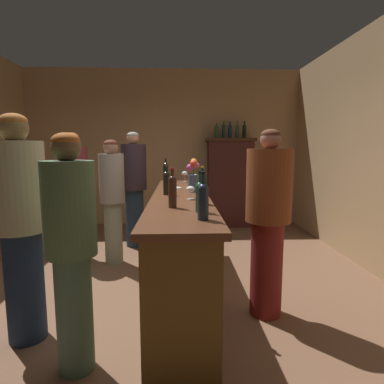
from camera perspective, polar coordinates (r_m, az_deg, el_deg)
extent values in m
plane|color=brown|center=(3.53, -7.13, -17.21)|extent=(8.03, 8.03, 0.00)
cube|color=tan|center=(6.35, -4.97, 7.74)|extent=(5.31, 0.12, 2.97)
cube|color=brown|center=(3.36, -2.05, -9.61)|extent=(0.49, 2.84, 0.97)
cube|color=brown|center=(3.24, -2.09, -0.98)|extent=(0.56, 2.96, 0.05)
cube|color=#391917|center=(6.15, 6.72, 1.65)|extent=(0.83, 0.36, 1.67)
cube|color=#362011|center=(6.12, 6.84, 9.19)|extent=(0.91, 0.42, 0.06)
cylinder|color=black|center=(3.25, -4.54, 1.28)|extent=(0.07, 0.07, 0.20)
sphere|color=black|center=(3.24, -4.56, 3.05)|extent=(0.07, 0.07, 0.07)
cylinder|color=black|center=(3.24, -4.57, 3.82)|extent=(0.02, 0.02, 0.09)
cylinder|color=#AB2219|center=(3.24, -4.58, 4.73)|extent=(0.03, 0.03, 0.02)
cylinder|color=#12341F|center=(2.71, 1.87, 0.11)|extent=(0.07, 0.07, 0.21)
sphere|color=#12341F|center=(2.69, 1.88, 2.37)|extent=(0.07, 0.07, 0.07)
cylinder|color=#12341F|center=(2.69, 1.88, 3.32)|extent=(0.03, 0.03, 0.09)
cylinder|color=gold|center=(2.69, 1.89, 4.45)|extent=(0.03, 0.03, 0.02)
cylinder|color=#202D3E|center=(2.11, 1.99, -2.23)|extent=(0.07, 0.07, 0.20)
sphere|color=#202D3E|center=(2.09, 2.00, 0.53)|extent=(0.07, 0.07, 0.07)
cylinder|color=#202D3E|center=(2.09, 2.00, 1.87)|extent=(0.03, 0.03, 0.10)
cylinder|color=black|center=(2.08, 2.01, 3.44)|extent=(0.03, 0.03, 0.02)
cylinder|color=black|center=(4.41, -4.69, 3.22)|extent=(0.07, 0.07, 0.24)
sphere|color=black|center=(4.41, -4.71, 4.76)|extent=(0.07, 0.07, 0.07)
cylinder|color=black|center=(4.40, -4.71, 5.27)|extent=(0.02, 0.02, 0.08)
cylinder|color=black|center=(4.40, -4.72, 5.87)|extent=(0.03, 0.03, 0.02)
cylinder|color=#234B2E|center=(2.36, 1.48, -1.33)|extent=(0.07, 0.07, 0.19)
sphere|color=#234B2E|center=(2.35, 1.49, 0.96)|extent=(0.07, 0.07, 0.07)
cylinder|color=#234B2E|center=(2.34, 1.49, 2.14)|extent=(0.03, 0.03, 0.10)
cylinder|color=black|center=(2.34, 1.50, 3.52)|extent=(0.03, 0.03, 0.02)
cylinder|color=#45271E|center=(2.54, -3.48, -0.31)|extent=(0.07, 0.07, 0.22)
sphere|color=#45271E|center=(2.53, -3.50, 2.20)|extent=(0.07, 0.07, 0.07)
cylinder|color=#45271E|center=(2.53, -3.51, 3.06)|extent=(0.03, 0.03, 0.08)
cylinder|color=red|center=(2.52, -3.52, 4.10)|extent=(0.03, 0.03, 0.02)
cylinder|color=white|center=(2.97, -0.27, -1.26)|extent=(0.07, 0.07, 0.00)
cylinder|color=white|center=(2.96, -0.27, -0.62)|extent=(0.01, 0.01, 0.06)
ellipsoid|color=white|center=(2.96, -0.27, 0.52)|extent=(0.08, 0.08, 0.06)
cylinder|color=white|center=(4.04, 0.60, 1.14)|extent=(0.07, 0.07, 0.00)
cylinder|color=white|center=(4.03, 0.60, 1.74)|extent=(0.01, 0.01, 0.08)
ellipsoid|color=white|center=(4.02, 0.60, 2.76)|extent=(0.07, 0.07, 0.06)
ellipsoid|color=maroon|center=(4.03, 0.60, 2.51)|extent=(0.06, 0.06, 0.03)
cylinder|color=white|center=(4.47, -1.30, 1.78)|extent=(0.06, 0.06, 0.00)
cylinder|color=white|center=(4.46, -1.30, 2.31)|extent=(0.01, 0.01, 0.08)
ellipsoid|color=white|center=(4.46, -1.30, 3.28)|extent=(0.08, 0.08, 0.07)
ellipsoid|color=maroon|center=(4.46, -1.30, 3.02)|extent=(0.07, 0.07, 0.03)
cylinder|color=white|center=(3.88, 0.00, 0.87)|extent=(0.06, 0.06, 0.00)
cylinder|color=white|center=(3.87, 0.00, 1.39)|extent=(0.01, 0.01, 0.07)
ellipsoid|color=white|center=(3.87, 0.00, 2.37)|extent=(0.06, 0.06, 0.07)
cylinder|color=#3C506E|center=(3.47, 0.30, 1.52)|extent=(0.12, 0.12, 0.18)
cylinder|color=#38602D|center=(3.45, 0.92, 3.27)|extent=(0.01, 0.01, 0.18)
sphere|color=#BD598D|center=(3.44, 0.92, 4.74)|extent=(0.06, 0.06, 0.06)
cylinder|color=#38602D|center=(3.50, 0.33, 3.63)|extent=(0.01, 0.01, 0.21)
sphere|color=orange|center=(3.50, 0.34, 5.36)|extent=(0.08, 0.08, 0.08)
cylinder|color=#38602D|center=(3.45, -0.34, 3.07)|extent=(0.01, 0.01, 0.15)
sphere|color=#BA4492|center=(3.44, -0.34, 4.34)|extent=(0.08, 0.08, 0.08)
cylinder|color=#38602D|center=(3.43, 0.28, 3.40)|extent=(0.01, 0.01, 0.20)
sphere|color=red|center=(3.43, 0.29, 5.02)|extent=(0.08, 0.08, 0.08)
cylinder|color=white|center=(3.77, -3.23, 0.72)|extent=(0.18, 0.18, 0.01)
cylinder|color=#2E4D2A|center=(6.09, 4.37, 10.43)|extent=(0.08, 0.08, 0.19)
sphere|color=#2E4D2A|center=(6.09, 4.38, 11.35)|extent=(0.08, 0.08, 0.08)
cylinder|color=#2E4D2A|center=(6.09, 4.39, 11.68)|extent=(0.03, 0.03, 0.07)
cylinder|color=#AE201A|center=(6.10, 4.39, 12.09)|extent=(0.03, 0.03, 0.02)
cylinder|color=#153624|center=(6.10, 5.65, 10.57)|extent=(0.06, 0.06, 0.23)
sphere|color=#153624|center=(6.11, 5.66, 11.64)|extent=(0.06, 0.06, 0.06)
cylinder|color=#153624|center=(6.11, 5.67, 12.03)|extent=(0.02, 0.02, 0.08)
cylinder|color=gold|center=(6.12, 5.68, 12.49)|extent=(0.02, 0.02, 0.02)
cylinder|color=#17273E|center=(6.12, 6.74, 10.47)|extent=(0.07, 0.07, 0.21)
sphere|color=#17273E|center=(6.13, 6.75, 11.47)|extent=(0.07, 0.07, 0.07)
cylinder|color=#17273E|center=(6.13, 6.76, 11.82)|extent=(0.03, 0.03, 0.07)
cylinder|color=black|center=(6.13, 6.77, 12.24)|extent=(0.03, 0.03, 0.02)
cylinder|color=#2F4431|center=(6.14, 8.02, 10.45)|extent=(0.06, 0.06, 0.22)
sphere|color=#2F4431|center=(6.15, 8.04, 11.45)|extent=(0.06, 0.06, 0.06)
cylinder|color=#2F4431|center=(6.15, 8.05, 11.83)|extent=(0.02, 0.02, 0.08)
cylinder|color=black|center=(6.16, 8.06, 12.28)|extent=(0.03, 0.03, 0.02)
cylinder|color=black|center=(6.17, 9.25, 10.41)|extent=(0.07, 0.07, 0.21)
sphere|color=black|center=(6.17, 9.27, 11.40)|extent=(0.07, 0.07, 0.07)
cylinder|color=black|center=(6.18, 9.28, 11.80)|extent=(0.03, 0.03, 0.09)
cylinder|color=black|center=(6.18, 9.29, 12.28)|extent=(0.03, 0.03, 0.02)
cylinder|color=#969A92|center=(4.64, -19.90, -5.94)|extent=(0.27, 0.27, 0.85)
cylinder|color=maroon|center=(4.53, -20.34, 3.38)|extent=(0.37, 0.37, 0.66)
sphere|color=#925F45|center=(4.52, -20.59, 8.65)|extent=(0.19, 0.19, 0.19)
ellipsoid|color=#A5522A|center=(4.52, -20.61, 9.20)|extent=(0.18, 0.18, 0.11)
cylinder|color=#949C89|center=(4.32, -13.76, -7.04)|extent=(0.23, 0.23, 0.80)
cylinder|color=gray|center=(4.20, -14.07, 2.36)|extent=(0.31, 0.31, 0.62)
sphere|color=#956A50|center=(4.18, -14.25, 7.72)|extent=(0.19, 0.19, 0.19)
ellipsoid|color=brown|center=(4.18, -14.27, 8.30)|extent=(0.18, 0.18, 0.10)
cylinder|color=#476554|center=(2.41, -20.10, -19.51)|extent=(0.24, 0.24, 0.80)
cylinder|color=#4E6D4B|center=(2.19, -20.96, -2.79)|extent=(0.33, 0.33, 0.61)
sphere|color=brown|center=(2.15, -21.47, 7.39)|extent=(0.18, 0.18, 0.18)
ellipsoid|color=#A6561F|center=(2.15, -21.52, 8.48)|extent=(0.17, 0.17, 0.10)
cylinder|color=#203147|center=(4.99, -10.09, -4.53)|extent=(0.27, 0.27, 0.87)
cylinder|color=#31252D|center=(4.88, -10.31, 4.38)|extent=(0.38, 0.38, 0.68)
sphere|color=tan|center=(4.88, -10.43, 9.35)|extent=(0.19, 0.19, 0.19)
ellipsoid|color=#ACABA0|center=(4.88, -10.44, 9.85)|extent=(0.18, 0.18, 0.10)
cylinder|color=#192B4A|center=(2.89, -27.51, -14.53)|extent=(0.28, 0.28, 0.87)
cylinder|color=#B6AF8A|center=(2.71, -28.53, 0.80)|extent=(0.39, 0.39, 0.67)
sphere|color=brown|center=(2.70, -29.13, 9.93)|extent=(0.21, 0.21, 0.21)
ellipsoid|color=#9A5925|center=(2.70, -29.20, 10.93)|extent=(0.20, 0.20, 0.11)
cylinder|color=maroon|center=(3.01, 13.05, -13.03)|extent=(0.28, 0.28, 0.86)
cylinder|color=brown|center=(2.84, 13.51, 1.13)|extent=(0.39, 0.39, 0.63)
sphere|color=#8F604F|center=(2.82, 13.77, 9.07)|extent=(0.17, 0.17, 0.17)
ellipsoid|color=#512B18|center=(2.82, 13.79, 9.86)|extent=(0.16, 0.16, 0.10)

